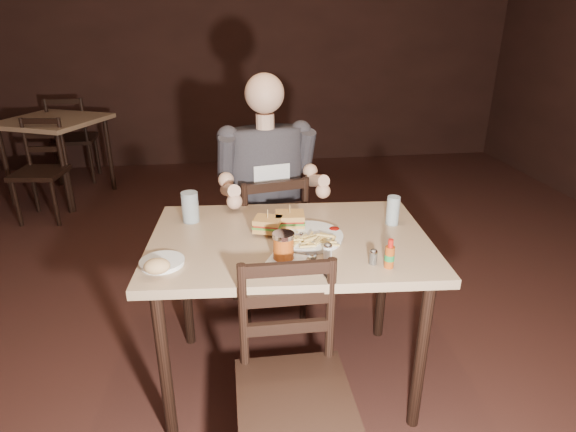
{
  "coord_description": "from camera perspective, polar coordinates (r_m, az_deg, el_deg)",
  "views": [
    {
      "loc": [
        -0.34,
        -2.19,
        1.67
      ],
      "look_at": [
        -0.08,
        -0.27,
        0.85
      ],
      "focal_mm": 30.0,
      "sensor_mm": 36.0,
      "label": 1
    }
  ],
  "objects": [
    {
      "name": "glass_right",
      "position": [
        2.24,
        12.33,
        0.64
      ],
      "size": [
        0.06,
        0.06,
        0.13
      ],
      "primitive_type": "cylinder",
      "rotation": [
        0.0,
        0.0,
        -0.07
      ],
      "color": "silver",
      "rests_on": "main_table"
    },
    {
      "name": "bg_table",
      "position": [
        5.04,
        -25.99,
        9.33
      ],
      "size": [
        1.06,
        1.06,
        0.77
      ],
      "rotation": [
        0.0,
        0.0,
        -0.43
      ],
      "color": "tan",
      "rests_on": "ground"
    },
    {
      "name": "bread_roll",
      "position": [
        1.84,
        -15.27,
        -5.76
      ],
      "size": [
        0.1,
        0.09,
        0.06
      ],
      "primitive_type": "ellipsoid",
      "rotation": [
        0.0,
        0.0,
        -0.07
      ],
      "color": "tan",
      "rests_on": "side_plate"
    },
    {
      "name": "ketchup_dollop",
      "position": [
        2.13,
        5.5,
        -1.5
      ],
      "size": [
        0.05,
        0.05,
        0.01
      ],
      "primitive_type": "ellipsoid",
      "rotation": [
        0.0,
        0.0,
        -0.07
      ],
      "color": "maroon",
      "rests_on": "dinner_plate"
    },
    {
      "name": "main_table",
      "position": [
        2.12,
        0.18,
        -4.53
      ],
      "size": [
        1.26,
        0.88,
        0.77
      ],
      "rotation": [
        0.0,
        0.0,
        -0.07
      ],
      "color": "tan",
      "rests_on": "ground"
    },
    {
      "name": "sandwich_right",
      "position": [
        2.14,
        0.22,
        0.16
      ],
      "size": [
        0.14,
        0.12,
        0.11
      ],
      "primitive_type": null,
      "rotation": [
        0.0,
        0.0,
        -0.1
      ],
      "color": "#CA9146",
      "rests_on": "dinner_plate"
    },
    {
      "name": "hot_sauce",
      "position": [
        1.86,
        11.97,
        -4.37
      ],
      "size": [
        0.04,
        0.04,
        0.12
      ],
      "primitive_type": null,
      "rotation": [
        0.0,
        0.0,
        -0.07
      ],
      "color": "#943D11",
      "rests_on": "main_table"
    },
    {
      "name": "fork",
      "position": [
        1.92,
        3.22,
        -4.76
      ],
      "size": [
        0.06,
        0.16,
        0.0
      ],
      "primitive_type": "cube",
      "rotation": [
        0.0,
        0.0,
        -0.28
      ],
      "color": "silver",
      "rests_on": "napkin"
    },
    {
      "name": "fries_pile",
      "position": [
        1.99,
        3.04,
        -2.88
      ],
      "size": [
        0.26,
        0.19,
        0.04
      ],
      "primitive_type": null,
      "rotation": [
        0.0,
        0.0,
        -0.07
      ],
      "color": "tan",
      "rests_on": "dinner_plate"
    },
    {
      "name": "room_shell",
      "position": [
        2.23,
        1.07,
        16.02
      ],
      "size": [
        7.0,
        7.0,
        7.0
      ],
      "color": "black",
      "rests_on": "ground"
    },
    {
      "name": "pepper_shaker",
      "position": [
        1.89,
        10.07,
        -4.82
      ],
      "size": [
        0.03,
        0.03,
        0.06
      ],
      "primitive_type": null,
      "rotation": [
        0.0,
        0.0,
        -0.07
      ],
      "color": "#38332D",
      "rests_on": "main_table"
    },
    {
      "name": "knife",
      "position": [
        1.86,
        3.41,
        -5.83
      ],
      "size": [
        0.05,
        0.2,
        0.0
      ],
      "primitive_type": "cube",
      "rotation": [
        0.0,
        0.0,
        0.2
      ],
      "color": "silver",
      "rests_on": "napkin"
    },
    {
      "name": "chair_near",
      "position": [
        1.8,
        0.72,
        -20.48
      ],
      "size": [
        0.4,
        0.44,
        0.87
      ],
      "primitive_type": null,
      "rotation": [
        0.0,
        0.0,
        -0.0
      ],
      "color": "black",
      "rests_on": "ground"
    },
    {
      "name": "sandwich_left",
      "position": [
        2.09,
        -2.42,
        -0.5
      ],
      "size": [
        0.14,
        0.13,
        0.1
      ],
      "primitive_type": null,
      "rotation": [
        0.0,
        0.0,
        -0.34
      ],
      "color": "#CA9146",
      "rests_on": "dinner_plate"
    },
    {
      "name": "syrup_dispenser",
      "position": [
        1.89,
        -0.54,
        -3.57
      ],
      "size": [
        0.09,
        0.09,
        0.11
      ],
      "primitive_type": null,
      "rotation": [
        0.0,
        0.0,
        -0.07
      ],
      "color": "#943D11",
      "rests_on": "main_table"
    },
    {
      "name": "salt_shaker",
      "position": [
        1.9,
        4.73,
        -4.21
      ],
      "size": [
        0.04,
        0.04,
        0.06
      ],
      "primitive_type": null,
      "rotation": [
        0.0,
        0.0,
        -0.07
      ],
      "color": "white",
      "rests_on": "main_table"
    },
    {
      "name": "bg_chair_near",
      "position": [
        4.6,
        -27.37,
        4.62
      ],
      "size": [
        0.44,
        0.47,
        0.85
      ],
      "primitive_type": null,
      "rotation": [
        0.0,
        0.0,
        -0.12
      ],
      "color": "black",
      "rests_on": "ground"
    },
    {
      "name": "bg_chair_far",
      "position": [
        5.6,
        -23.99,
        8.36
      ],
      "size": [
        0.43,
        0.47,
        0.89
      ],
      "primitive_type": null,
      "rotation": [
        0.0,
        0.0,
        3.19
      ],
      "color": "black",
      "rests_on": "ground"
    },
    {
      "name": "glass_left",
      "position": [
        2.26,
        -11.51,
        1.04
      ],
      "size": [
        0.08,
        0.08,
        0.14
      ],
      "primitive_type": "cylinder",
      "rotation": [
        0.0,
        0.0,
        -0.07
      ],
      "color": "silver",
      "rests_on": "main_table"
    },
    {
      "name": "side_plate",
      "position": [
        1.93,
        -14.69,
        -5.42
      ],
      "size": [
        0.18,
        0.18,
        0.01
      ],
      "primitive_type": "cylinder",
      "rotation": [
        0.0,
        0.0,
        -0.07
      ],
      "color": "white",
      "rests_on": "main_table"
    },
    {
      "name": "napkin",
      "position": [
        1.89,
        -0.25,
        -5.31
      ],
      "size": [
        0.19,
        0.18,
        0.0
      ],
      "primitive_type": "cube",
      "rotation": [
        0.0,
        0.0,
        -0.47
      ],
      "color": "white",
      "rests_on": "main_table"
    },
    {
      "name": "dinner_plate",
      "position": [
        2.07,
        2.44,
        -2.54
      ],
      "size": [
        0.31,
        0.31,
        0.02
      ],
      "primitive_type": "cylinder",
      "rotation": [
        0.0,
        0.0,
        -0.07
      ],
      "color": "white",
      "rests_on": "main_table"
    },
    {
      "name": "chair_far",
      "position": [
        2.78,
        -2.53,
        -3.29
      ],
      "size": [
        0.48,
        0.51,
        0.88
      ],
      "primitive_type": null,
      "rotation": [
        0.0,
        0.0,
        3.33
      ],
      "color": "black",
      "rests_on": "ground"
    },
    {
      "name": "diner",
      "position": [
        2.56,
        -2.41,
        6.02
      ],
      "size": [
        0.61,
        0.52,
        0.94
      ],
      "primitive_type": null,
      "rotation": [
        0.0,
        0.0,
        0.19
      ],
      "color": "#2F2E33",
      "rests_on": "chair_far"
    }
  ]
}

